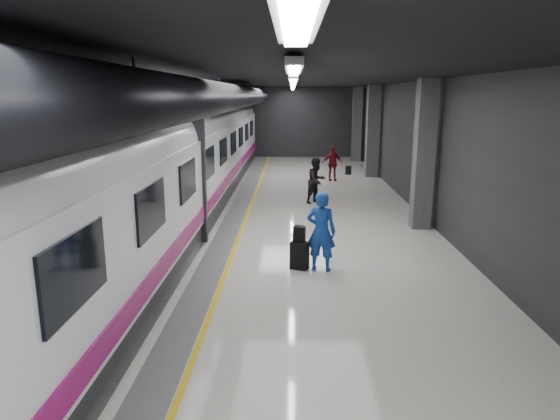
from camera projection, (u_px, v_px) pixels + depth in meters
ground at (270, 245)px, 13.68m from camera, size 40.00×40.00×0.00m
platform_hall at (261, 113)px, 13.82m from camera, size 10.02×40.02×4.51m
train at (149, 170)px, 13.29m from camera, size 3.05×38.00×4.05m
traveler_main at (321, 231)px, 11.55m from camera, size 0.78×0.62×1.88m
suitcase_main at (300, 255)px, 11.77m from camera, size 0.47×0.39×0.66m
shoulder_bag at (299, 234)px, 11.66m from camera, size 0.31×0.23×0.37m
traveler_far_a at (317, 181)px, 18.82m from camera, size 1.07×1.06×1.74m
traveler_far_b at (332, 163)px, 23.82m from camera, size 1.00×0.49×1.65m
suitcase_far at (348, 170)px, 25.79m from camera, size 0.33×0.25×0.44m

